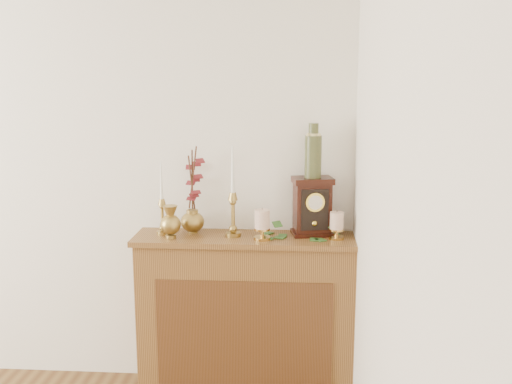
# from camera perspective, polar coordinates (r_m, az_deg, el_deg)

# --- Properties ---
(console_shelf) EXTENTS (1.24, 0.34, 0.93)m
(console_shelf) POSITION_cam_1_polar(r_m,az_deg,el_deg) (3.48, -0.95, -12.07)
(console_shelf) COLOR brown
(console_shelf) RESTS_ON ground
(candlestick_left) EXTENTS (0.07, 0.07, 0.41)m
(candlestick_left) POSITION_cam_1_polar(r_m,az_deg,el_deg) (3.37, -8.93, -1.76)
(candlestick_left) COLOR #A18540
(candlestick_left) RESTS_ON console_shelf
(candlestick_center) EXTENTS (0.08, 0.08, 0.50)m
(candlestick_center) POSITION_cam_1_polar(r_m,az_deg,el_deg) (3.28, -2.21, -1.45)
(candlestick_center) COLOR #A18540
(candlestick_center) RESTS_ON console_shelf
(bud_vase) EXTENTS (0.11, 0.11, 0.18)m
(bud_vase) POSITION_cam_1_polar(r_m,az_deg,el_deg) (3.29, -8.15, -2.87)
(bud_vase) COLOR #A18540
(bud_vase) RESTS_ON console_shelf
(ginger_jar) EXTENTS (0.20, 0.22, 0.50)m
(ginger_jar) POSITION_cam_1_polar(r_m,az_deg,el_deg) (3.39, -5.90, -0.07)
(ginger_jar) COLOR #A18540
(ginger_jar) RESTS_ON console_shelf
(pillar_candle_left) EXTENTS (0.09, 0.09, 0.18)m
(pillar_candle_left) POSITION_cam_1_polar(r_m,az_deg,el_deg) (3.23, 0.59, -2.97)
(pillar_candle_left) COLOR #C19443
(pillar_candle_left) RESTS_ON console_shelf
(pillar_candle_right) EXTENTS (0.08, 0.08, 0.16)m
(pillar_candle_right) POSITION_cam_1_polar(r_m,az_deg,el_deg) (3.27, 7.69, -3.04)
(pillar_candle_right) COLOR #C19443
(pillar_candle_right) RESTS_ON console_shelf
(ivy_garland) EXTENTS (0.46, 0.24, 0.09)m
(ivy_garland) POSITION_cam_1_polar(r_m,az_deg,el_deg) (3.32, 3.86, -3.89)
(ivy_garland) COLOR #326225
(ivy_garland) RESTS_ON console_shelf
(mantel_clock) EXTENTS (0.24, 0.19, 0.32)m
(mantel_clock) POSITION_cam_1_polar(r_m,az_deg,el_deg) (3.32, 5.38, -1.43)
(mantel_clock) COLOR black
(mantel_clock) RESTS_ON console_shelf
(ceramic_vase) EXTENTS (0.09, 0.09, 0.30)m
(ceramic_vase) POSITION_cam_1_polar(r_m,az_deg,el_deg) (3.27, 5.47, 3.68)
(ceramic_vase) COLOR #193223
(ceramic_vase) RESTS_ON mantel_clock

